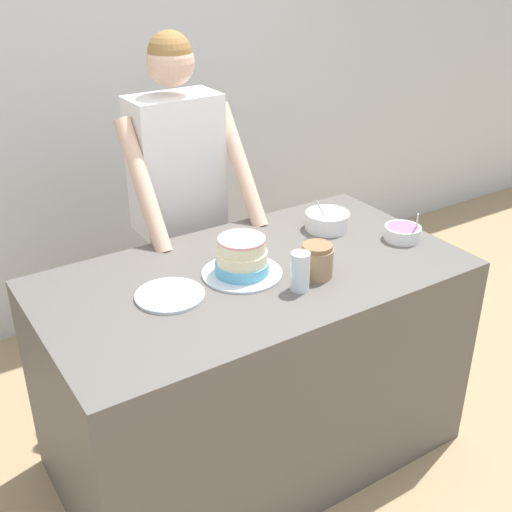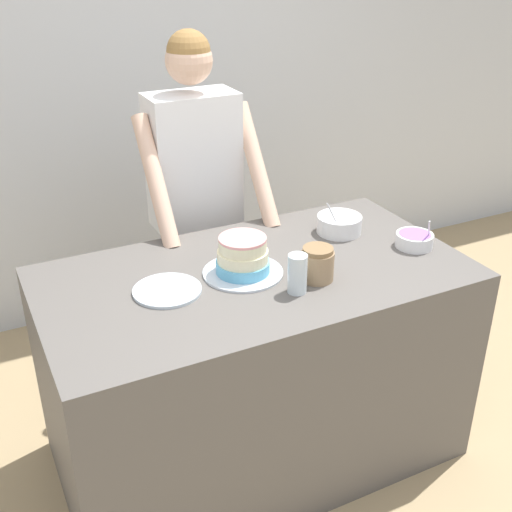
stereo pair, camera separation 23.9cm
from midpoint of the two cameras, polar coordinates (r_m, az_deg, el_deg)
The scene contains 9 objects.
wall_back at distance 3.67m, azimuth -9.10°, elevation 14.31°, with size 10.00×0.05×2.60m.
counter at distance 2.72m, azimuth 2.52°, elevation -9.87°, with size 1.66×0.90×0.91m.
person_baker at distance 3.00m, azimuth -3.14°, elevation 6.50°, with size 0.55×0.48×1.72m.
cake at distance 2.43m, azimuth 1.63°, elevation -0.27°, with size 0.31×0.31×0.15m.
frosting_bowl_purple at distance 2.77m, azimuth 16.33°, elevation 1.36°, with size 0.15×0.15×0.14m.
frosting_bowl_white at distance 2.82m, azimuth 9.83°, elevation 2.82°, with size 0.19×0.19×0.16m.
drinking_glass at distance 2.32m, azimuth 6.66°, elevation -1.66°, with size 0.07×0.07×0.15m.
ceramic_plate at distance 2.34m, azimuth -5.03°, elevation -3.14°, with size 0.25×0.25×0.01m.
stoneware_jar at distance 2.42m, azimuth 8.31°, elevation -0.77°, with size 0.12×0.12×0.13m.
Camera 2 is at (-0.97, -1.51, 2.08)m, focal length 45.00 mm.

